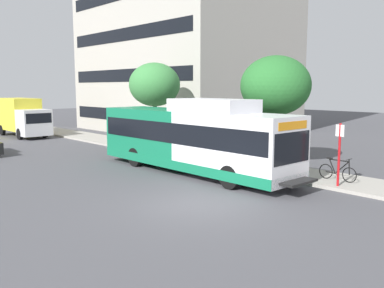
{
  "coord_description": "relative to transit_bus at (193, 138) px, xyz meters",
  "views": [
    {
      "loc": [
        -9.87,
        -10.42,
        4.17
      ],
      "look_at": [
        2.88,
        3.48,
        1.6
      ],
      "focal_mm": 38.8,
      "sensor_mm": 36.0,
      "label": 1
    }
  ],
  "objects": [
    {
      "name": "sidewalk_curb",
      "position": [
        3.23,
        1.6,
        -1.63
      ],
      "size": [
        3.0,
        56.0,
        0.14
      ],
      "primitive_type": "cube",
      "color": "#A8A399",
      "rests_on": "ground"
    },
    {
      "name": "street_tree_mid_block",
      "position": [
        3.85,
        8.02,
        2.65
      ],
      "size": [
        3.5,
        3.5,
        5.72
      ],
      "color": "#4C3823",
      "rests_on": "sidewalk_curb"
    },
    {
      "name": "box_truck_background",
      "position": [
        -0.38,
        21.27,
        0.04
      ],
      "size": [
        2.32,
        7.01,
        3.25
      ],
      "color": "silver",
      "rests_on": "ground"
    },
    {
      "name": "transit_bus",
      "position": [
        0.0,
        0.0,
        0.0
      ],
      "size": [
        2.58,
        12.25,
        3.65
      ],
      "color": "white",
      "rests_on": "ground"
    },
    {
      "name": "ground_plane",
      "position": [
        -3.77,
        3.6,
        -1.7
      ],
      "size": [
        120.0,
        120.0,
        0.0
      ],
      "primitive_type": "plane",
      "color": "#4C4C51"
    },
    {
      "name": "street_tree_near_stop",
      "position": [
        4.01,
        -1.92,
        2.55
      ],
      "size": [
        3.6,
        3.6,
        5.66
      ],
      "color": "#4C3823",
      "rests_on": "sidewalk_curb"
    },
    {
      "name": "bicycle_parked",
      "position": [
        3.04,
        -6.04,
        -1.14
      ],
      "size": [
        0.52,
        1.76,
        1.02
      ],
      "color": "black",
      "rests_on": "sidewalk_curb"
    },
    {
      "name": "bus_stop_sign_pole",
      "position": [
        2.12,
        -6.56,
        -0.05
      ],
      "size": [
        0.1,
        0.36,
        2.6
      ],
      "color": "red",
      "rests_on": "sidewalk_curb"
    }
  ]
}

